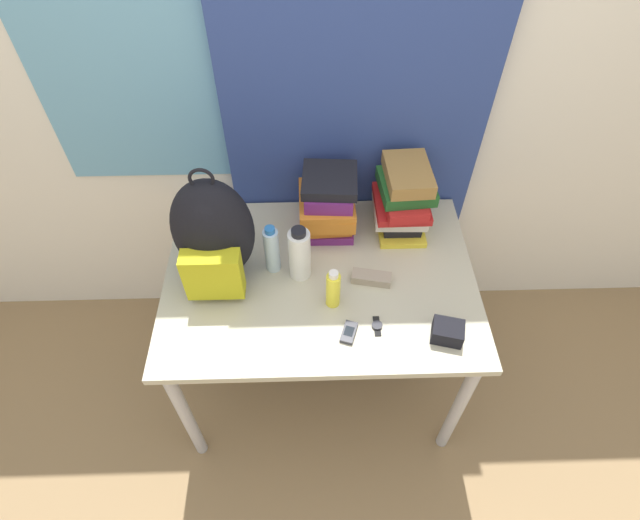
# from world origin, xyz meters

# --- Properties ---
(ground_plane) EXTENTS (12.00, 12.00, 0.00)m
(ground_plane) POSITION_xyz_m (0.00, 0.00, 0.00)
(ground_plane) COLOR #8C704C
(wall_back) EXTENTS (6.00, 0.06, 2.50)m
(wall_back) POSITION_xyz_m (-0.00, 0.94, 1.25)
(wall_back) COLOR silver
(wall_back) RESTS_ON ground_plane
(curtain_blue) EXTENTS (1.03, 0.04, 2.50)m
(curtain_blue) POSITION_xyz_m (0.15, 0.88, 1.25)
(curtain_blue) COLOR navy
(curtain_blue) RESTS_ON ground_plane
(desk) EXTENTS (1.21, 0.85, 0.77)m
(desk) POSITION_xyz_m (0.00, 0.43, 0.68)
(desk) COLOR #B7B299
(desk) RESTS_ON ground_plane
(backpack) EXTENTS (0.30, 0.28, 0.51)m
(backpack) POSITION_xyz_m (-0.38, 0.46, 0.99)
(backpack) COLOR black
(backpack) RESTS_ON desk
(book_stack_left) EXTENTS (0.24, 0.27, 0.27)m
(book_stack_left) POSITION_xyz_m (0.04, 0.70, 0.91)
(book_stack_left) COLOR #6B2370
(book_stack_left) RESTS_ON desk
(book_stack_center) EXTENTS (0.23, 0.29, 0.30)m
(book_stack_center) POSITION_xyz_m (0.34, 0.70, 0.93)
(book_stack_center) COLOR yellow
(book_stack_center) RESTS_ON desk
(water_bottle) EXTENTS (0.06, 0.06, 0.22)m
(water_bottle) POSITION_xyz_m (-0.18, 0.48, 0.88)
(water_bottle) COLOR silver
(water_bottle) RESTS_ON desk
(sports_bottle) EXTENTS (0.08, 0.08, 0.24)m
(sports_bottle) POSITION_xyz_m (-0.08, 0.45, 0.89)
(sports_bottle) COLOR white
(sports_bottle) RESTS_ON desk
(sunscreen_bottle) EXTENTS (0.05, 0.05, 0.18)m
(sunscreen_bottle) POSITION_xyz_m (0.04, 0.30, 0.86)
(sunscreen_bottle) COLOR yellow
(sunscreen_bottle) RESTS_ON desk
(cell_phone) EXTENTS (0.07, 0.10, 0.02)m
(cell_phone) POSITION_xyz_m (0.10, 0.16, 0.78)
(cell_phone) COLOR #2D2D33
(cell_phone) RESTS_ON desk
(sunglasses_case) EXTENTS (0.16, 0.08, 0.04)m
(sunglasses_case) POSITION_xyz_m (0.20, 0.40, 0.79)
(sunglasses_case) COLOR gray
(sunglasses_case) RESTS_ON desk
(camera_pouch) EXTENTS (0.13, 0.11, 0.06)m
(camera_pouch) POSITION_xyz_m (0.44, 0.14, 0.81)
(camera_pouch) COLOR black
(camera_pouch) RESTS_ON desk
(wristwatch) EXTENTS (0.04, 0.08, 0.01)m
(wristwatch) POSITION_xyz_m (0.20, 0.19, 0.78)
(wristwatch) COLOR black
(wristwatch) RESTS_ON desk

